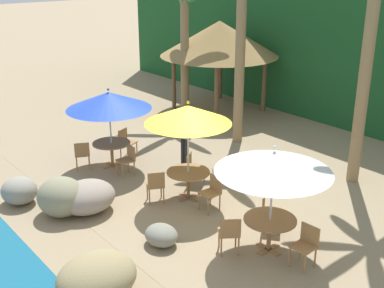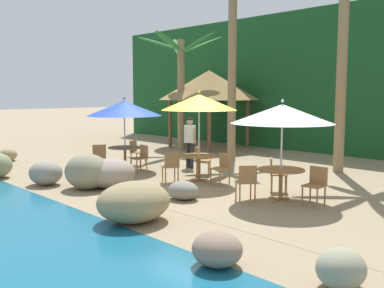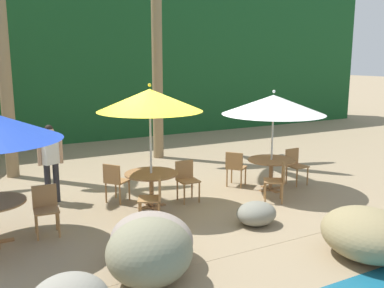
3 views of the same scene
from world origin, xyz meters
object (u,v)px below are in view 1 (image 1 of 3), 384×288
object	(u,v)px
chair_blue_inland	(126,141)
chair_white_left	(230,232)
umbrella_yellow	(188,114)
chair_yellow_inland	(193,167)
umbrella_white	(274,161)
palm_tree_second	(241,8)
dining_table_blue	(112,147)
palm_tree_nearest	(185,26)
umbrella_blue	(109,101)
chair_yellow_seaward	(212,190)
dining_table_white	(270,224)
chair_blue_left	(82,154)
chair_white_seaward	(306,243)
waiter_in_white	(185,134)
dining_table_yellow	(188,176)
palapa_hut	(219,39)
chair_white_inland	(268,209)
chair_yellow_left	(156,185)
chair_blue_seaward	(128,158)

from	to	relation	value
chair_blue_inland	chair_white_left	size ratio (longest dim) A/B	1.00
umbrella_yellow	chair_white_left	xyz separation A→B (m)	(2.54, -0.97, -1.73)
chair_yellow_inland	umbrella_white	bearing A→B (deg)	-13.53
umbrella_yellow	palm_tree_second	distance (m)	5.01
dining_table_blue	palm_tree_nearest	world-z (taller)	palm_tree_nearest
chair_blue_inland	palm_tree_nearest	world-z (taller)	palm_tree_nearest
umbrella_blue	chair_yellow_seaward	distance (m)	4.20
umbrella_yellow	dining_table_white	bearing A→B (deg)	-4.24
dining_table_blue	chair_yellow_inland	size ratio (longest dim) A/B	1.26
chair_blue_inland	umbrella_yellow	world-z (taller)	umbrella_yellow
chair_yellow_inland	dining_table_white	xyz separation A→B (m)	(3.53, -0.85, 0.10)
dining_table_blue	chair_blue_left	distance (m)	0.86
chair_yellow_seaward	chair_white_left	distance (m)	1.98
chair_white_seaward	waiter_in_white	world-z (taller)	waiter_in_white
palm_tree_second	dining_table_yellow	bearing A→B (deg)	-60.10
umbrella_yellow	umbrella_white	world-z (taller)	umbrella_yellow
waiter_in_white	palapa_hut	bearing A→B (deg)	128.06
chair_yellow_seaward	dining_table_white	world-z (taller)	chair_yellow_seaward
chair_white_seaward	chair_white_inland	xyz separation A→B (m)	(-1.44, 0.48, 0.00)
dining_table_blue	chair_blue_inland	xyz separation A→B (m)	(-0.41, 0.75, -0.10)
waiter_in_white	chair_white_inland	bearing A→B (deg)	-12.35
umbrella_yellow	chair_white_left	world-z (taller)	umbrella_yellow
dining_table_white	palm_tree_second	xyz separation A→B (m)	(-5.23, 4.17, 3.71)
chair_yellow_left	umbrella_white	bearing A→B (deg)	10.23
waiter_in_white	umbrella_yellow	bearing A→B (deg)	-36.39
chair_blue_seaward	chair_white_left	bearing A→B (deg)	-6.84
umbrella_blue	umbrella_white	distance (m)	6.00
umbrella_yellow	palapa_hut	size ratio (longest dim) A/B	0.56
umbrella_yellow	dining_table_white	size ratio (longest dim) A/B	2.34
dining_table_blue	umbrella_yellow	size ratio (longest dim) A/B	0.43
dining_table_white	palm_tree_nearest	xyz separation A→B (m)	(-8.49, 4.55, 2.81)
dining_table_white	chair_blue_left	bearing A→B (deg)	-170.92
chair_yellow_seaward	chair_white_seaward	bearing A→B (deg)	-2.83
chair_yellow_inland	palm_tree_second	bearing A→B (deg)	117.04
chair_yellow_inland	dining_table_white	world-z (taller)	chair_yellow_inland
chair_yellow_inland	chair_blue_inland	bearing A→B (deg)	-174.02
chair_white_left	chair_blue_inland	bearing A→B (deg)	167.79
dining_table_blue	chair_blue_seaward	world-z (taller)	chair_blue_seaward
chair_blue_inland	dining_table_white	world-z (taller)	chair_blue_inland
dining_table_blue	chair_yellow_inland	xyz separation A→B (m)	(2.46, 1.05, -0.10)
chair_yellow_seaward	palm_tree_nearest	bearing A→B (deg)	146.25
dining_table_yellow	umbrella_white	xyz separation A→B (m)	(2.95, -0.22, 1.41)
chair_yellow_inland	palm_tree_nearest	xyz separation A→B (m)	(-4.95, 3.70, 2.91)
dining_table_yellow	chair_yellow_seaward	bearing A→B (deg)	4.11
chair_white_inland	palapa_hut	bearing A→B (deg)	144.48
umbrella_blue	chair_yellow_inland	xyz separation A→B (m)	(2.46, 1.05, -1.50)
umbrella_blue	chair_blue_inland	distance (m)	1.72
chair_yellow_left	umbrella_white	world-z (taller)	umbrella_white
umbrella_blue	chair_yellow_seaward	bearing A→B (deg)	7.03
chair_yellow_seaward	palapa_hut	distance (m)	8.86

